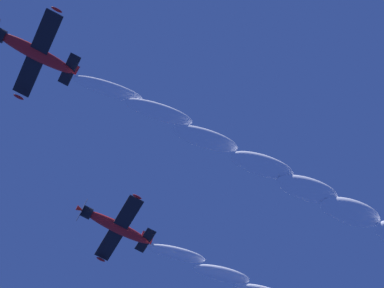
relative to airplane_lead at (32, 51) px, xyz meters
The scene contains 3 objects.
airplane_lead is the anchor object (origin of this frame).
airplane_left_wingman 22.03m from the airplane_lead, 83.92° to the right, with size 8.70×8.39×3.35m.
smoke_trail_lead 28.75m from the airplane_lead, 130.90° to the right, with size 27.80×31.36×8.20m.
Camera 1 is at (-23.64, 24.40, 1.97)m, focal length 69.17 mm.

